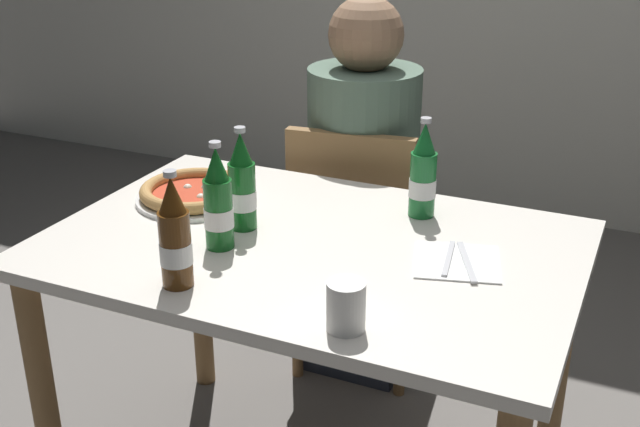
# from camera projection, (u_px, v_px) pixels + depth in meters

# --- Properties ---
(dining_table_main) EXTENTS (1.20, 0.80, 0.75)m
(dining_table_main) POSITION_uv_depth(u_px,v_px,m) (311.00, 286.00, 1.84)
(dining_table_main) COLOR silver
(dining_table_main) RESTS_ON ground_plane
(chair_behind_table) EXTENTS (0.44, 0.44, 0.85)m
(chair_behind_table) POSITION_uv_depth(u_px,v_px,m) (358.00, 237.00, 2.46)
(chair_behind_table) COLOR olive
(chair_behind_table) RESTS_ON ground_plane
(diner_seated) EXTENTS (0.34, 0.34, 1.21)m
(diner_seated) POSITION_uv_depth(u_px,v_px,m) (362.00, 200.00, 2.46)
(diner_seated) COLOR #2D3342
(diner_seated) RESTS_ON ground_plane
(pizza_margherita_near) EXTENTS (0.30, 0.30, 0.04)m
(pizza_margherita_near) POSITION_uv_depth(u_px,v_px,m) (195.00, 193.00, 2.01)
(pizza_margherita_near) COLOR white
(pizza_margherita_near) RESTS_ON dining_table_main
(beer_bottle_left) EXTENTS (0.07, 0.07, 0.25)m
(beer_bottle_left) POSITION_uv_depth(u_px,v_px,m) (423.00, 175.00, 1.89)
(beer_bottle_left) COLOR #196B2D
(beer_bottle_left) RESTS_ON dining_table_main
(beer_bottle_center) EXTENTS (0.07, 0.07, 0.25)m
(beer_bottle_center) POSITION_uv_depth(u_px,v_px,m) (242.00, 186.00, 1.82)
(beer_bottle_center) COLOR #14591E
(beer_bottle_center) RESTS_ON dining_table_main
(beer_bottle_right) EXTENTS (0.07, 0.07, 0.25)m
(beer_bottle_right) POSITION_uv_depth(u_px,v_px,m) (175.00, 238.00, 1.56)
(beer_bottle_right) COLOR #512D0F
(beer_bottle_right) RESTS_ON dining_table_main
(beer_bottle_extra) EXTENTS (0.07, 0.07, 0.25)m
(beer_bottle_extra) POSITION_uv_depth(u_px,v_px,m) (218.00, 204.00, 1.73)
(beer_bottle_extra) COLOR #14591E
(beer_bottle_extra) RESTS_ON dining_table_main
(napkin_with_cutlery) EXTENTS (0.22, 0.22, 0.01)m
(napkin_with_cutlery) POSITION_uv_depth(u_px,v_px,m) (458.00, 261.00, 1.69)
(napkin_with_cutlery) COLOR white
(napkin_with_cutlery) RESTS_ON dining_table_main
(paper_cup) EXTENTS (0.07, 0.07, 0.09)m
(paper_cup) POSITION_uv_depth(u_px,v_px,m) (346.00, 306.00, 1.43)
(paper_cup) COLOR white
(paper_cup) RESTS_ON dining_table_main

